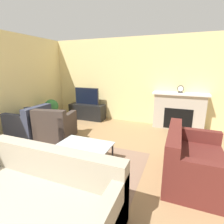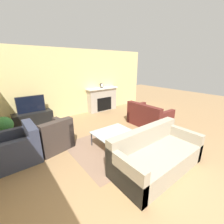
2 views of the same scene
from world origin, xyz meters
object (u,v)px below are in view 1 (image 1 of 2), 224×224
Objects in this scene: tv at (87,96)px; armchair_accent at (55,127)px; couch_loveseat at (192,163)px; coffee_table at (83,147)px; mantel_clock at (181,89)px; potted_plant at (52,109)px; armchair_by_window at (30,125)px; couch_sectional at (37,201)px.

armchair_accent is at bearing -87.08° from tv.
couch_loveseat is at bearing 158.67° from armchair_accent.
mantel_clock reaches higher than coffee_table.
couch_loveseat reaches higher than potted_plant.
armchair_by_window is 4.30m from mantel_clock.
couch_sectional is 2.04× the size of armchair_accent.
couch_sectional is 1.99× the size of coffee_table.
armchair_accent is (0.09, -1.83, -0.52)m from tv.
couch_sectional is (1.55, -3.97, -0.53)m from tv.
couch_sectional is 4.44m from mantel_clock.
mantel_clock is at bearing 118.34° from armchair_by_window.
armchair_by_window is 4.20× the size of mantel_clock.
mantel_clock reaches higher than potted_plant.
tv is 1.12× the size of potted_plant.
coffee_table is (-1.86, -0.29, 0.07)m from couch_loveseat.
armchair_by_window is (-2.24, 2.06, 0.01)m from couch_sectional.
mantel_clock is at bearing -157.34° from armchair_accent.
coffee_table is 1.28× the size of potted_plant.
couch_sectional is 2.34m from couch_loveseat.
potted_plant is (-2.40, 3.14, 0.19)m from couch_sectional.
armchair_accent is at bearing 94.91° from armchair_by_window.
coffee_table is 3.33m from mantel_clock.
tv reaches higher than armchair_accent.
mantel_clock is at bearing 2.56° from tv.
potted_plant reaches higher than coffee_table.
armchair_by_window is 0.88× the size of coffee_table.
tv is 3.06m from coffee_table.
mantel_clock reaches higher than armchair_by_window.
tv reaches higher than couch_sectional.
potted_plant is (-2.26, 1.85, 0.11)m from coffee_table.
mantel_clock is (1.58, 2.81, 0.83)m from coffee_table.
armchair_by_window reaches higher than coffee_table.
armchair_accent reaches higher than potted_plant.
armchair_by_window is (-0.69, -1.90, -0.52)m from tv.
couch_sectional is at bearing -109.33° from mantel_clock.
couch_loveseat is 1.57× the size of armchair_by_window.
couch_sectional is at bearing -52.56° from potted_plant.
couch_loveseat is at bearing -36.04° from tv.
tv is 0.44× the size of couch_sectional.
coffee_table is at bearing -39.31° from potted_plant.
tv is 0.99× the size of armchair_by_window.
couch_loveseat is (3.28, -2.38, -0.52)m from tv.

